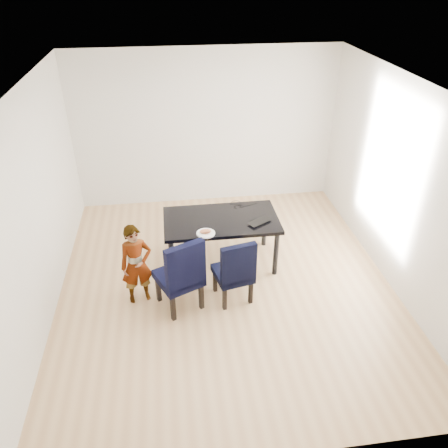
{
  "coord_description": "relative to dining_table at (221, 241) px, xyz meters",
  "views": [
    {
      "loc": [
        -0.66,
        -4.68,
        3.9
      ],
      "look_at": [
        0.0,
        0.2,
        0.85
      ],
      "focal_mm": 35.0,
      "sensor_mm": 36.0,
      "label": 1
    }
  ],
  "objects": [
    {
      "name": "plate",
      "position": [
        -0.25,
        -0.35,
        0.38
      ],
      "size": [
        0.26,
        0.26,
        0.01
      ],
      "primitive_type": "cylinder",
      "rotation": [
        0.0,
        0.0,
        -0.04
      ],
      "color": "white",
      "rests_on": "dining_table"
    },
    {
      "name": "wall_right",
      "position": [
        2.25,
        -0.5,
        0.98
      ],
      "size": [
        0.01,
        5.0,
        2.7
      ],
      "primitive_type": "cube",
      "color": "silver",
      "rests_on": "ground"
    },
    {
      "name": "cable_tangle",
      "position": [
        0.3,
        0.31,
        0.38
      ],
      "size": [
        0.17,
        0.17,
        0.01
      ],
      "primitive_type": "torus",
      "rotation": [
        0.0,
        0.0,
        0.27
      ],
      "color": "black",
      "rests_on": "dining_table"
    },
    {
      "name": "chair_right",
      "position": [
        0.05,
        -0.78,
        0.1
      ],
      "size": [
        0.54,
        0.56,
        0.95
      ],
      "primitive_type": "cube",
      "rotation": [
        0.0,
        0.0,
        0.21
      ],
      "color": "black",
      "rests_on": "floor"
    },
    {
      "name": "wall_front",
      "position": [
        0.0,
        -3.0,
        0.98
      ],
      "size": [
        4.5,
        0.01,
        2.7
      ],
      "primitive_type": "cube",
      "color": "white",
      "rests_on": "ground"
    },
    {
      "name": "wall_left",
      "position": [
        -2.25,
        -0.5,
        0.98
      ],
      "size": [
        0.01,
        5.0,
        2.7
      ],
      "primitive_type": "cube",
      "color": "white",
      "rests_on": "ground"
    },
    {
      "name": "floor",
      "position": [
        0.0,
        -0.5,
        -0.38
      ],
      "size": [
        4.5,
        5.0,
        0.01
      ],
      "primitive_type": "cube",
      "color": "tan",
      "rests_on": "ground"
    },
    {
      "name": "child",
      "position": [
        -1.17,
        -0.65,
        0.18
      ],
      "size": [
        0.46,
        0.36,
        1.12
      ],
      "primitive_type": "imported",
      "rotation": [
        0.0,
        0.0,
        0.24
      ],
      "color": "#FF3515",
      "rests_on": "floor"
    },
    {
      "name": "dining_table",
      "position": [
        0.0,
        0.0,
        0.0
      ],
      "size": [
        1.6,
        0.9,
        0.75
      ],
      "primitive_type": "cube",
      "color": "black",
      "rests_on": "floor"
    },
    {
      "name": "wall_back",
      "position": [
        0.0,
        2.0,
        0.98
      ],
      "size": [
        4.5,
        0.01,
        2.7
      ],
      "primitive_type": "cube",
      "color": "silver",
      "rests_on": "ground"
    },
    {
      "name": "sandwich",
      "position": [
        -0.26,
        -0.36,
        0.42
      ],
      "size": [
        0.17,
        0.12,
        0.06
      ],
      "primitive_type": "ellipsoid",
      "rotation": [
        0.0,
        0.0,
        0.33
      ],
      "color": "#AA613C",
      "rests_on": "plate"
    },
    {
      "name": "laptop",
      "position": [
        0.49,
        -0.13,
        0.39
      ],
      "size": [
        0.42,
        0.37,
        0.03
      ],
      "primitive_type": "imported",
      "rotation": [
        0.0,
        0.0,
        3.68
      ],
      "color": "black",
      "rests_on": "dining_table"
    },
    {
      "name": "chair_left",
      "position": [
        -0.65,
        -0.83,
        0.15
      ],
      "size": [
        0.68,
        0.69,
        1.05
      ],
      "primitive_type": "cube",
      "rotation": [
        0.0,
        0.0,
        0.43
      ],
      "color": "black",
      "rests_on": "floor"
    },
    {
      "name": "ceiling",
      "position": [
        0.0,
        -0.5,
        2.33
      ],
      "size": [
        4.5,
        5.0,
        0.01
      ],
      "primitive_type": "cube",
      "color": "white",
      "rests_on": "wall_back"
    }
  ]
}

